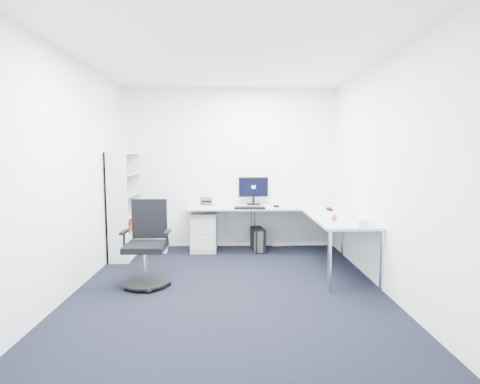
{
  "coord_description": "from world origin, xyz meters",
  "views": [
    {
      "loc": [
        0.04,
        -4.3,
        1.59
      ],
      "look_at": [
        0.15,
        1.05,
        1.05
      ],
      "focal_mm": 28.0,
      "sensor_mm": 36.0,
      "label": 1
    }
  ],
  "objects_px": {
    "bookshelf": "(125,205)",
    "l_desk": "(265,233)",
    "monitor": "(253,191)",
    "laptop": "(350,207)",
    "task_chair": "(146,244)"
  },
  "relations": [
    {
      "from": "l_desk",
      "to": "monitor",
      "type": "xyz_separation_m",
      "value": [
        -0.16,
        0.49,
        0.61
      ]
    },
    {
      "from": "task_chair",
      "to": "monitor",
      "type": "xyz_separation_m",
      "value": [
        1.4,
        1.77,
        0.47
      ]
    },
    {
      "from": "l_desk",
      "to": "laptop",
      "type": "relative_size",
      "value": 7.87
    },
    {
      "from": "bookshelf",
      "to": "task_chair",
      "type": "distance_m",
      "value": 1.49
    },
    {
      "from": "bookshelf",
      "to": "task_chair",
      "type": "xyz_separation_m",
      "value": [
        0.62,
        -1.33,
        -0.29
      ]
    },
    {
      "from": "bookshelf",
      "to": "l_desk",
      "type": "bearing_deg",
      "value": -1.32
    },
    {
      "from": "task_chair",
      "to": "monitor",
      "type": "relative_size",
      "value": 2.09
    },
    {
      "from": "task_chair",
      "to": "laptop",
      "type": "xyz_separation_m",
      "value": [
        2.68,
        0.7,
        0.35
      ]
    },
    {
      "from": "bookshelf",
      "to": "laptop",
      "type": "distance_m",
      "value": 3.36
    },
    {
      "from": "bookshelf",
      "to": "laptop",
      "type": "relative_size",
      "value": 4.98
    },
    {
      "from": "monitor",
      "to": "laptop",
      "type": "relative_size",
      "value": 1.52
    },
    {
      "from": "bookshelf",
      "to": "monitor",
      "type": "height_order",
      "value": "bookshelf"
    },
    {
      "from": "bookshelf",
      "to": "monitor",
      "type": "distance_m",
      "value": 2.07
    },
    {
      "from": "l_desk",
      "to": "monitor",
      "type": "height_order",
      "value": "monitor"
    },
    {
      "from": "monitor",
      "to": "laptop",
      "type": "height_order",
      "value": "monitor"
    }
  ]
}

